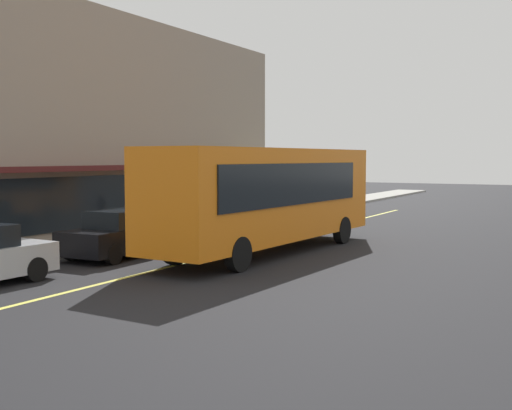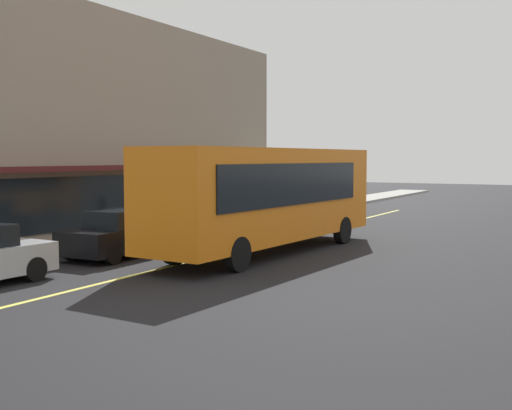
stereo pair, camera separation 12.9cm
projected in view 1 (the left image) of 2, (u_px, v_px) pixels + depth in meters
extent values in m
plane|color=black|center=(256.00, 245.00, 23.27)|extent=(120.00, 120.00, 0.00)
cube|color=#9E9B93|center=(147.00, 235.00, 25.67)|extent=(80.00, 2.69, 0.15)
cube|color=#D8D14C|center=(256.00, 245.00, 23.27)|extent=(36.00, 0.16, 0.01)
cube|color=gray|center=(36.00, 128.00, 29.54)|extent=(23.55, 11.56, 9.16)
cube|color=#4C1919|center=(139.00, 167.00, 26.77)|extent=(16.49, 0.70, 0.20)
cube|color=black|center=(135.00, 198.00, 26.97)|extent=(14.13, 0.08, 2.00)
cube|color=orange|center=(268.00, 194.00, 21.27)|extent=(11.12, 3.09, 3.00)
cube|color=black|center=(337.00, 178.00, 25.86)|extent=(0.23, 2.10, 1.80)
cube|color=black|center=(231.00, 182.00, 21.66)|extent=(8.79, 0.53, 1.32)
cube|color=black|center=(297.00, 184.00, 20.32)|extent=(8.79, 0.53, 1.32)
cube|color=#0CF259|center=(337.00, 156.00, 25.85)|extent=(0.18, 1.90, 0.36)
cube|color=#2D2D33|center=(337.00, 218.00, 26.06)|extent=(0.29, 2.41, 0.40)
cylinder|color=black|center=(289.00, 227.00, 24.96)|extent=(1.01, 0.35, 1.00)
cylinder|color=black|center=(342.00, 230.00, 23.77)|extent=(1.01, 0.35, 1.00)
cylinder|color=black|center=(175.00, 248.00, 19.00)|extent=(1.01, 0.35, 1.00)
cylinder|color=black|center=(238.00, 254.00, 17.81)|extent=(1.01, 0.35, 1.00)
cylinder|color=#2D2D33|center=(281.00, 185.00, 33.78)|extent=(0.12, 0.12, 3.20)
cube|color=black|center=(277.00, 163.00, 33.79)|extent=(0.30, 0.30, 0.90)
sphere|color=red|center=(274.00, 158.00, 33.86)|extent=(0.18, 0.18, 0.18)
sphere|color=orange|center=(274.00, 163.00, 33.88)|extent=(0.18, 0.18, 0.18)
sphere|color=green|center=(274.00, 168.00, 33.90)|extent=(0.18, 0.18, 0.18)
cube|color=yellow|center=(312.00, 207.00, 33.78)|extent=(4.35, 1.93, 0.75)
cube|color=black|center=(311.00, 195.00, 33.60)|extent=(2.45, 1.59, 0.55)
cylinder|color=black|center=(308.00, 210.00, 35.44)|extent=(0.65, 0.24, 0.64)
cylinder|color=black|center=(336.00, 211.00, 34.69)|extent=(0.65, 0.24, 0.64)
cylinder|color=black|center=(287.00, 213.00, 32.91)|extent=(0.65, 0.24, 0.64)
cylinder|color=black|center=(316.00, 215.00, 32.17)|extent=(0.65, 0.24, 0.64)
cylinder|color=black|center=(35.00, 269.00, 16.42)|extent=(0.65, 0.25, 0.64)
cube|color=black|center=(122.00, 238.00, 20.63)|extent=(4.34, 1.89, 0.75)
cube|color=black|center=(125.00, 218.00, 20.72)|extent=(2.44, 1.56, 0.55)
cylinder|color=black|center=(113.00, 254.00, 19.02)|extent=(0.64, 0.23, 0.64)
cylinder|color=black|center=(72.00, 250.00, 19.78)|extent=(0.64, 0.23, 0.64)
cylinder|color=black|center=(168.00, 243.00, 21.53)|extent=(0.64, 0.23, 0.64)
cylinder|color=black|center=(130.00, 240.00, 22.28)|extent=(0.64, 0.23, 0.64)
cylinder|color=black|center=(138.00, 224.00, 25.59)|extent=(0.18, 0.18, 0.75)
cylinder|color=#33388C|center=(138.00, 208.00, 25.54)|extent=(0.34, 0.34, 0.59)
sphere|color=tan|center=(138.00, 198.00, 25.51)|extent=(0.21, 0.21, 0.21)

